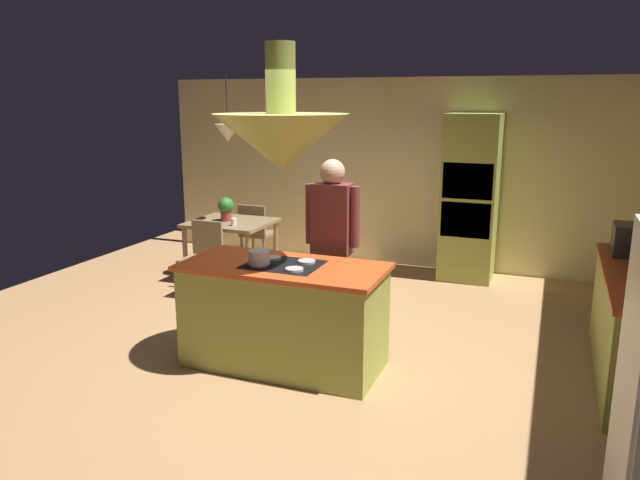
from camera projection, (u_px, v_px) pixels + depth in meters
name	position (u px, v px, depth m)	size (l,w,h in m)	color
ground	(294.00, 355.00, 5.49)	(8.16, 8.16, 0.00)	#AD7F51
wall_back	(394.00, 173.00, 8.32)	(6.80, 0.10, 2.55)	beige
kitchen_island	(284.00, 315.00, 5.20)	(1.73, 0.83, 0.93)	#939E42
oven_tower	(470.00, 198.00, 7.61)	(0.66, 0.62, 2.10)	#939E42
dining_table	(231.00, 229.00, 7.66)	(1.01, 0.88, 0.76)	olive
person_at_island	(332.00, 238.00, 5.63)	(0.53, 0.23, 1.74)	tan
range_hood	(281.00, 139.00, 4.85)	(1.10, 1.10, 1.00)	#939E42
pendant_light_over_table	(228.00, 133.00, 7.38)	(0.32, 0.32, 0.82)	beige
chair_facing_island	(203.00, 253.00, 7.09)	(0.40, 0.40, 0.87)	olive
chair_by_back_wall	(255.00, 230.00, 8.30)	(0.40, 0.40, 0.87)	olive
potted_plant_on_table	(226.00, 208.00, 7.62)	(0.20, 0.20, 0.30)	#99382D
cup_on_table	(234.00, 222.00, 7.37)	(0.07, 0.07, 0.09)	white
cooking_pot_on_cooktop	(259.00, 257.00, 5.02)	(0.18, 0.18, 0.12)	#B2B2B7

